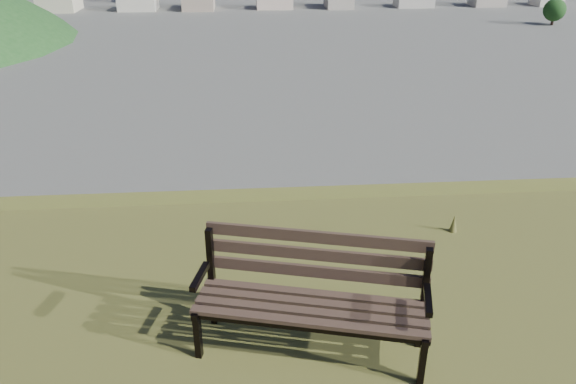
{
  "coord_description": "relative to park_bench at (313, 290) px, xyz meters",
  "views": [
    {
      "loc": [
        0.4,
        -1.48,
        27.79
      ],
      "look_at": [
        0.79,
        3.6,
        25.3
      ],
      "focal_mm": 35.0,
      "sensor_mm": 36.0,
      "label": 1
    }
  ],
  "objects": [
    {
      "name": "park_bench",
      "position": [
        0.0,
        0.0,
        0.0
      ],
      "size": [
        1.67,
        0.89,
        0.83
      ],
      "rotation": [
        0.0,
        0.0,
        -0.25
      ],
      "color": "#402C25",
      "rests_on": "hilltop_mesa"
    }
  ]
}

